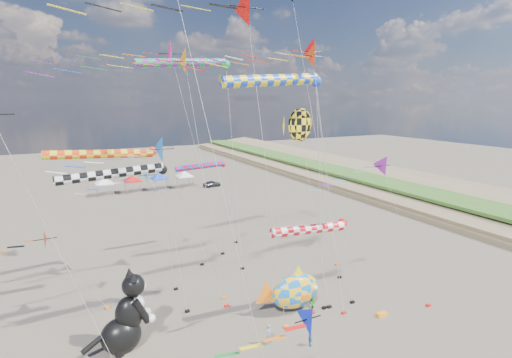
{
  "coord_description": "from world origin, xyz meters",
  "views": [
    {
      "loc": [
        -13.81,
        -15.21,
        17.32
      ],
      "look_at": [
        0.18,
        12.0,
        11.13
      ],
      "focal_mm": 28.0,
      "sensor_mm": 36.0,
      "label": 1
    }
  ],
  "objects_px": {
    "cat_inflatable": "(124,311)",
    "child_green": "(313,304)",
    "person_adult": "(269,335)",
    "child_blue": "(310,339)",
    "fish_inflatable": "(295,291)",
    "parked_car": "(212,184)"
  },
  "relations": [
    {
      "from": "fish_inflatable",
      "to": "child_green",
      "type": "bearing_deg",
      "value": -27.26
    },
    {
      "from": "person_adult",
      "to": "child_blue",
      "type": "relative_size",
      "value": 1.46
    },
    {
      "from": "child_blue",
      "to": "parked_car",
      "type": "bearing_deg",
      "value": 21.08
    },
    {
      "from": "child_green",
      "to": "cat_inflatable",
      "type": "bearing_deg",
      "value": 164.64
    },
    {
      "from": "cat_inflatable",
      "to": "person_adult",
      "type": "height_order",
      "value": "cat_inflatable"
    },
    {
      "from": "person_adult",
      "to": "fish_inflatable",
      "type": "bearing_deg",
      "value": 40.66
    },
    {
      "from": "cat_inflatable",
      "to": "fish_inflatable",
      "type": "xyz_separation_m",
      "value": [
        13.28,
        -1.23,
        -1.07
      ]
    },
    {
      "from": "person_adult",
      "to": "child_blue",
      "type": "height_order",
      "value": "person_adult"
    },
    {
      "from": "person_adult",
      "to": "cat_inflatable",
      "type": "bearing_deg",
      "value": 159.28
    },
    {
      "from": "fish_inflatable",
      "to": "child_green",
      "type": "height_order",
      "value": "fish_inflatable"
    },
    {
      "from": "child_green",
      "to": "parked_car",
      "type": "distance_m",
      "value": 49.41
    },
    {
      "from": "child_green",
      "to": "parked_car",
      "type": "relative_size",
      "value": 0.34
    },
    {
      "from": "cat_inflatable",
      "to": "child_green",
      "type": "bearing_deg",
      "value": -12.63
    },
    {
      "from": "child_green",
      "to": "parked_car",
      "type": "bearing_deg",
      "value": 70.75
    },
    {
      "from": "fish_inflatable",
      "to": "person_adult",
      "type": "bearing_deg",
      "value": -143.58
    },
    {
      "from": "child_green",
      "to": "parked_car",
      "type": "height_order",
      "value": "same"
    },
    {
      "from": "fish_inflatable",
      "to": "person_adult",
      "type": "distance_m",
      "value": 5.21
    },
    {
      "from": "person_adult",
      "to": "child_green",
      "type": "distance_m",
      "value": 5.92
    },
    {
      "from": "fish_inflatable",
      "to": "child_blue",
      "type": "distance_m",
      "value": 4.94
    },
    {
      "from": "fish_inflatable",
      "to": "person_adult",
      "type": "relative_size",
      "value": 3.77
    },
    {
      "from": "person_adult",
      "to": "child_blue",
      "type": "distance_m",
      "value": 2.92
    },
    {
      "from": "person_adult",
      "to": "parked_car",
      "type": "xyz_separation_m",
      "value": [
        15.16,
        50.8,
        -0.17
      ]
    }
  ]
}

